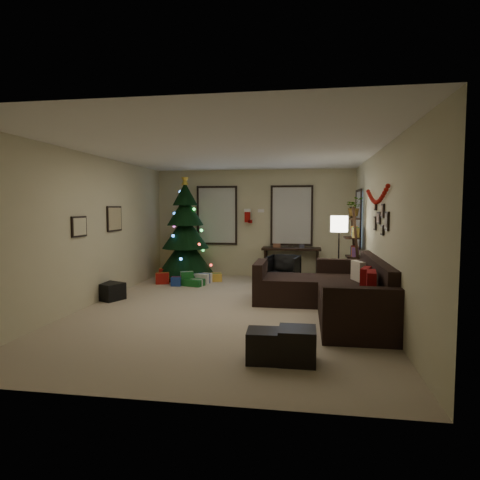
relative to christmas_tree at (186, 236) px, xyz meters
name	(u,v)px	position (x,y,z in m)	size (l,w,h in m)	color
floor	(229,309)	(1.59, -2.80, -1.06)	(7.00, 7.00, 0.00)	tan
ceiling	(229,151)	(1.59, -2.80, 1.64)	(7.00, 7.00, 0.00)	white
wall_back	(254,223)	(1.59, 0.70, 0.29)	(5.00, 5.00, 0.00)	beige
wall_front	(156,253)	(1.59, -6.30, 0.29)	(5.00, 5.00, 0.00)	beige
wall_left	(93,230)	(-0.91, -2.80, 0.29)	(7.00, 7.00, 0.00)	beige
wall_right	(381,232)	(4.09, -2.80, 0.29)	(7.00, 7.00, 0.00)	beige
window_back_left	(217,215)	(0.64, 0.67, 0.49)	(1.05, 0.06, 1.50)	#728CB2
window_back_right	(292,216)	(2.54, 0.67, 0.49)	(1.05, 0.06, 1.50)	#728CB2
window_right_wall	(359,219)	(4.06, -0.25, 0.44)	(0.06, 0.90, 1.30)	#728CB2
christmas_tree	(186,236)	(0.00, 0.00, 0.00)	(1.38, 1.38, 2.57)	black
presents	(186,278)	(0.18, -0.57, -0.95)	(1.50, 1.01, 0.30)	#14591E
sofa	(335,294)	(3.39, -2.77, -0.76)	(2.16, 3.11, 0.93)	black
pillow_red_a	(371,287)	(3.80, -3.85, -0.42)	(0.12, 0.46, 0.46)	maroon
pillow_red_b	(366,281)	(3.80, -3.31, -0.42)	(0.11, 0.41, 0.41)	maroon
pillow_cream	(358,272)	(3.80, -2.37, -0.43)	(0.11, 0.37, 0.37)	beige
ottoman_near	(264,346)	(2.44, -5.17, -0.88)	(0.38, 0.38, 0.36)	black
ottoman_far	(297,345)	(2.81, -5.15, -0.87)	(0.42, 0.42, 0.39)	black
desk	(291,251)	(2.55, 0.42, -0.38)	(1.43, 0.51, 0.77)	black
desk_chair	(283,269)	(2.40, -0.23, -0.73)	(0.64, 0.60, 0.66)	black
bookshelf	(354,251)	(3.89, -0.99, -0.21)	(0.30, 0.52, 1.77)	black
potted_plant	(354,204)	(3.89, -0.81, 0.76)	(0.47, 0.40, 0.52)	#4C4C4C
floor_lamp	(339,229)	(3.54, -1.42, 0.26)	(0.34, 0.34, 1.59)	black
art_map	(114,219)	(-0.89, -1.97, 0.46)	(0.04, 0.60, 0.50)	black
art_abstract	(79,227)	(-0.89, -3.28, 0.37)	(0.04, 0.45, 0.35)	black
gallery	(381,219)	(4.07, -2.88, 0.51)	(0.03, 1.25, 0.54)	black
garland	(376,195)	(4.04, -2.61, 0.89)	(0.08, 1.90, 0.30)	#A5140C
stocking_left	(248,216)	(1.45, 0.57, 0.49)	(0.20, 0.05, 0.36)	#990F0C
stocking_right	(261,216)	(1.78, 0.72, 0.47)	(0.20, 0.05, 0.36)	#990F0C
storage_bin	(106,291)	(-0.86, -2.42, -0.90)	(0.64, 0.43, 0.32)	black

